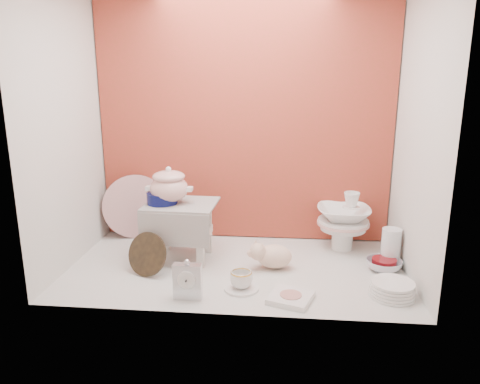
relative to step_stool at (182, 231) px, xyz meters
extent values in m
plane|color=silver|center=(0.32, -0.11, -0.16)|extent=(1.80, 1.80, 0.00)
cube|color=#A9332A|center=(0.32, 0.39, 0.59)|extent=(1.80, 0.06, 1.50)
cube|color=silver|center=(-0.58, -0.11, 0.59)|extent=(0.06, 1.00, 1.50)
cube|color=silver|center=(1.22, -0.11, 0.59)|extent=(0.06, 1.00, 1.50)
cylinder|color=#090E48|center=(-0.10, -0.01, 0.19)|extent=(0.22, 0.22, 0.06)
imported|color=silver|center=(-0.16, 0.26, -0.04)|extent=(0.28, 0.28, 0.25)
cube|color=silver|center=(0.13, -0.48, -0.07)|extent=(0.13, 0.05, 0.19)
ellipsoid|color=beige|center=(0.52, -0.10, -0.09)|extent=(0.26, 0.20, 0.14)
cylinder|color=white|center=(0.37, -0.37, -0.16)|extent=(0.22, 0.22, 0.01)
imported|color=white|center=(0.37, -0.37, -0.11)|extent=(0.11, 0.11, 0.09)
cube|color=white|center=(0.61, -0.45, -0.15)|extent=(0.24, 0.24, 0.03)
cylinder|color=white|center=(1.09, -0.37, -0.13)|extent=(0.23, 0.23, 0.07)
imported|color=silver|center=(1.11, -0.07, -0.13)|extent=(0.23, 0.23, 0.06)
cylinder|color=silver|center=(1.15, 0.01, -0.06)|extent=(0.13, 0.13, 0.21)
camera|label=1|loc=(0.56, -2.39, 0.86)|focal=34.09mm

